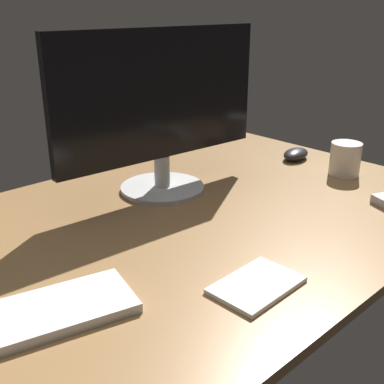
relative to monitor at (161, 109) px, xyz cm
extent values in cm
cube|color=olive|center=(-12.19, -16.07, -21.41)|extent=(140.00, 84.00, 2.00)
cylinder|color=#BDBDBD|center=(0.00, 0.00, -19.79)|extent=(20.61, 20.61, 1.23)
cylinder|color=#BDBDBD|center=(0.00, 0.00, -15.39)|extent=(3.82, 3.82, 7.58)
cube|color=black|center=(0.00, 0.00, 3.24)|extent=(55.09, 6.03, 29.67)
ellipsoid|color=black|center=(44.84, -7.68, -18.81)|extent=(11.16, 7.95, 3.19)
cylinder|color=silver|center=(43.06, -24.58, -15.98)|extent=(8.07, 8.07, 8.86)
cube|color=white|center=(-16.66, -43.90, -19.98)|extent=(15.22, 10.29, 0.85)
camera|label=1|loc=(-70.65, -85.94, 23.42)|focal=45.09mm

